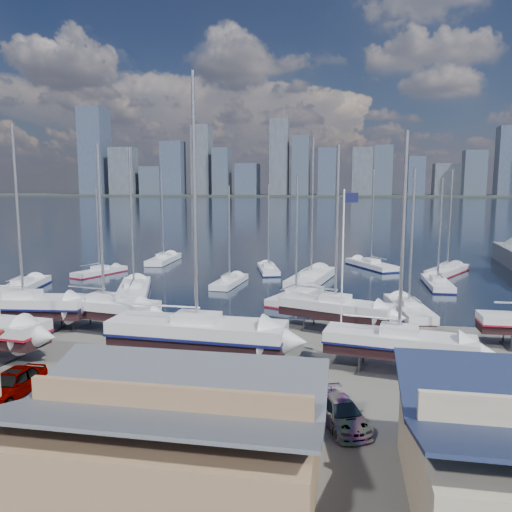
# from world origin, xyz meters

# --- Properties ---
(ground) EXTENTS (1400.00, 1400.00, 0.00)m
(ground) POSITION_xyz_m (0.00, -10.00, 0.00)
(ground) COLOR #605E59
(ground) RESTS_ON ground
(water) EXTENTS (1400.00, 600.00, 0.40)m
(water) POSITION_xyz_m (0.00, 300.00, -0.15)
(water) COLOR #1A263D
(water) RESTS_ON ground
(far_shore) EXTENTS (1400.00, 80.00, 2.20)m
(far_shore) POSITION_xyz_m (0.00, 560.00, 1.10)
(far_shore) COLOR #2D332D
(far_shore) RESTS_ON ground
(skyline) EXTENTS (639.14, 43.80, 107.69)m
(skyline) POSITION_xyz_m (-7.83, 553.76, 39.09)
(skyline) COLOR #475166
(skyline) RESTS_ON far_shore
(shed_grey) EXTENTS (12.60, 8.40, 4.17)m
(shed_grey) POSITION_xyz_m (0.00, -26.00, 2.15)
(shed_grey) COLOR #8C6B4C
(shed_grey) RESTS_ON ground
(sailboat_cradle_0) EXTENTS (10.76, 4.04, 16.91)m
(sailboat_cradle_0) POSITION_xyz_m (-19.41, -7.45, 2.12)
(sailboat_cradle_0) COLOR #2D2D33
(sailboat_cradle_0) RESTS_ON ground
(sailboat_cradle_2) EXTENTS (9.65, 4.18, 15.31)m
(sailboat_cradle_2) POSITION_xyz_m (-12.64, -6.56, 2.04)
(sailboat_cradle_2) COLOR #2D2D33
(sailboat_cradle_2) RESTS_ON ground
(sailboat_cradle_3) EXTENTS (12.14, 3.97, 19.12)m
(sailboat_cradle_3) POSITION_xyz_m (-2.71, -13.00, 2.23)
(sailboat_cradle_3) COLOR #2D2D33
(sailboat_cradle_3) RESTS_ON ground
(sailboat_cradle_4) EXTENTS (9.63, 5.61, 15.24)m
(sailboat_cradle_4) POSITION_xyz_m (6.22, -3.54, 2.04)
(sailboat_cradle_4) COLOR #2D2D33
(sailboat_cradle_4) RESTS_ON ground
(sailboat_cradle_5) EXTENTS (9.75, 4.19, 15.31)m
(sailboat_cradle_5) POSITION_xyz_m (10.41, -12.18, 2.03)
(sailboat_cradle_5) COLOR #2D2D33
(sailboat_cradle_5) RESTS_ON ground
(sailboat_moored_0) EXTENTS (4.83, 10.52, 15.18)m
(sailboat_moored_0) POSITION_xyz_m (-29.70, 6.89, 0.31)
(sailboat_moored_0) COLOR black
(sailboat_moored_0) RESTS_ON water
(sailboat_moored_1) EXTENTS (5.05, 8.51, 12.30)m
(sailboat_moored_1) POSITION_xyz_m (-25.96, 18.21, 0.31)
(sailboat_moored_1) COLOR black
(sailboat_moored_1) RESTS_ON water
(sailboat_moored_2) EXTENTS (3.15, 10.10, 15.12)m
(sailboat_moored_2) POSITION_xyz_m (-21.27, 30.16, 0.32)
(sailboat_moored_2) COLOR black
(sailboat_moored_2) RESTS_ON water
(sailboat_moored_3) EXTENTS (6.75, 11.68, 16.85)m
(sailboat_moored_3) POSITION_xyz_m (-16.13, 7.20, 0.31)
(sailboat_moored_3) COLOR black
(sailboat_moored_3) RESTS_ON water
(sailboat_moored_4) EXTENTS (3.09, 8.54, 12.62)m
(sailboat_moored_4) POSITION_xyz_m (-6.86, 14.24, 0.32)
(sailboat_moored_4) COLOR black
(sailboat_moored_4) RESTS_ON water
(sailboat_moored_5) EXTENTS (4.52, 8.87, 12.78)m
(sailboat_moored_5) POSITION_xyz_m (-3.60, 24.23, 0.31)
(sailboat_moored_5) COLOR black
(sailboat_moored_5) RESTS_ON water
(sailboat_moored_6) EXTENTS (5.68, 9.46, 13.67)m
(sailboat_moored_6) POSITION_xyz_m (1.94, 7.52, 0.31)
(sailboat_moored_6) COLOR black
(sailboat_moored_6) RESTS_ON water
(sailboat_moored_7) EXTENTS (5.80, 12.82, 18.70)m
(sailboat_moored_7) POSITION_xyz_m (2.85, 17.76, 0.33)
(sailboat_moored_7) COLOR black
(sailboat_moored_7) RESTS_ON water
(sailboat_moored_8) EXTENTS (7.53, 10.14, 15.09)m
(sailboat_moored_8) POSITION_xyz_m (10.77, 30.44, 0.31)
(sailboat_moored_8) COLOR black
(sailboat_moored_8) RESTS_ON water
(sailboat_moored_9) EXTENTS (4.08, 9.73, 14.25)m
(sailboat_moored_9) POSITION_xyz_m (13.02, 4.04, 0.32)
(sailboat_moored_9) COLOR black
(sailboat_moored_9) RESTS_ON water
(sailboat_moored_10) EXTENTS (2.61, 9.13, 13.63)m
(sailboat_moored_10) POSITION_xyz_m (17.94, 17.53, 0.31)
(sailboat_moored_10) COLOR black
(sailboat_moored_10) RESTS_ON water
(sailboat_moored_11) EXTENTS (7.38, 10.01, 14.87)m
(sailboat_moored_11) POSITION_xyz_m (20.90, 27.23, 0.31)
(sailboat_moored_11) COLOR black
(sailboat_moored_11) RESTS_ON water
(car_a) EXTENTS (1.93, 4.74, 1.61)m
(car_a) POSITION_xyz_m (-11.69, -19.70, 0.81)
(car_a) COLOR gray
(car_a) RESTS_ON ground
(car_b) EXTENTS (5.10, 2.23, 1.63)m
(car_b) POSITION_xyz_m (-1.06, -20.09, 0.81)
(car_b) COLOR gray
(car_b) RESTS_ON ground
(car_c) EXTENTS (3.84, 5.94, 1.52)m
(car_c) POSITION_xyz_m (-2.91, -20.48, 0.76)
(car_c) COLOR gray
(car_c) RESTS_ON ground
(car_d) EXTENTS (3.46, 4.94, 1.33)m
(car_d) POSITION_xyz_m (6.91, -19.90, 0.66)
(car_d) COLOR gray
(car_d) RESTS_ON ground
(flagpole) EXTENTS (1.04, 0.12, 11.78)m
(flagpole) POSITION_xyz_m (6.83, -8.31, 6.77)
(flagpole) COLOR white
(flagpole) RESTS_ON ground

